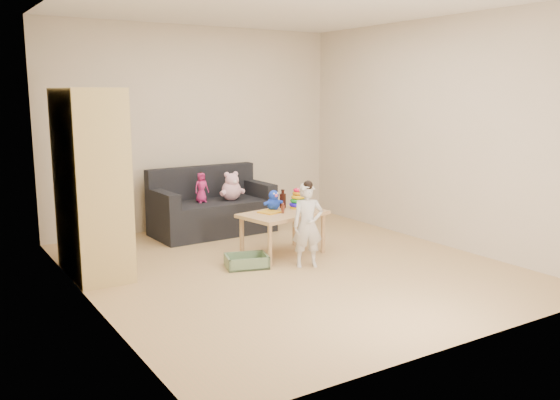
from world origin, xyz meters
TOP-DOWN VIEW (x-y plane):
  - room at (0.00, 0.00)m, footprint 4.50×4.50m
  - wardrobe at (-1.74, 0.82)m, footprint 0.50×1.00m
  - sofa at (-0.03, 1.73)m, footprint 1.51×0.80m
  - play_table at (0.19, 0.41)m, footprint 0.99×0.72m
  - storage_bin at (-0.38, 0.21)m, footprint 0.49×0.43m
  - toddler at (0.16, -0.10)m, footprint 0.37×0.31m
  - pink_bear at (0.20, 1.65)m, footprint 0.32×0.29m
  - doll at (-0.18, 1.71)m, footprint 0.19×0.13m
  - ring_stacker at (0.46, 0.52)m, footprint 0.20×0.20m
  - brown_bottle at (0.32, 0.63)m, footprint 0.07×0.07m
  - blue_plush at (0.16, 0.57)m, footprint 0.21×0.18m
  - wooden_figure at (0.16, 0.36)m, footprint 0.06×0.05m
  - yellow_book at (0.06, 0.47)m, footprint 0.25×0.25m

SIDE VIEW (x-z plane):
  - storage_bin at x=-0.38m, z-range 0.00..0.13m
  - sofa at x=-0.03m, z-range 0.00..0.42m
  - play_table at x=0.19m, z-range 0.00..0.48m
  - toddler at x=0.16m, z-range 0.00..0.84m
  - yellow_book at x=0.06m, z-range 0.48..0.49m
  - wooden_figure at x=0.16m, z-range 0.48..0.59m
  - brown_bottle at x=0.32m, z-range 0.46..0.67m
  - ring_stacker at x=0.46m, z-range 0.45..0.68m
  - pink_bear at x=0.20m, z-range 0.42..0.72m
  - blue_plush at x=0.16m, z-range 0.48..0.71m
  - doll at x=-0.18m, z-range 0.42..0.78m
  - wardrobe at x=-1.74m, z-range 0.00..1.80m
  - room at x=0.00m, z-range -0.95..3.55m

